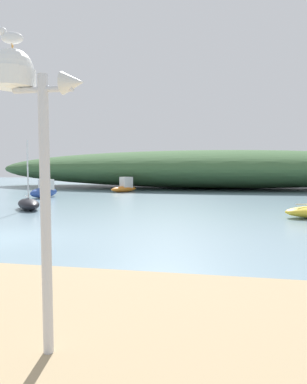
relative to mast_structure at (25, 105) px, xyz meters
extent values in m
plane|color=#7A99A8|center=(-5.10, 6.96, -3.12)|extent=(120.00, 120.00, 0.00)
ellipsoid|color=#3D6038|center=(0.83, 37.17, -1.01)|extent=(50.41, 15.49, 4.22)
cylinder|color=silver|center=(0.22, 0.00, -1.29)|extent=(0.12, 0.12, 3.26)
cylinder|color=silver|center=(0.22, 0.00, 0.17)|extent=(0.73, 0.07, 0.07)
cylinder|color=white|center=(-0.14, 0.00, 0.31)|extent=(0.50, 0.50, 0.21)
sphere|color=white|center=(-0.14, 0.00, 0.41)|extent=(0.46, 0.46, 0.46)
cone|color=silver|center=(0.59, 0.00, 0.23)|extent=(0.26, 0.26, 0.26)
cylinder|color=orange|center=(-0.14, -0.02, 0.67)|extent=(0.01, 0.01, 0.05)
cylinder|color=orange|center=(-0.15, 0.02, 0.67)|extent=(0.01, 0.01, 0.05)
ellipsoid|color=white|center=(-0.14, 0.00, 0.76)|extent=(0.27, 0.18, 0.14)
ellipsoid|color=#9EA0A8|center=(-0.14, 0.00, 0.78)|extent=(0.25, 0.15, 0.05)
sphere|color=white|center=(-0.24, -0.03, 0.83)|extent=(0.09, 0.09, 0.09)
ellipsoid|color=#2D4C9E|center=(-11.29, 21.58, -2.72)|extent=(1.49, 3.03, 0.79)
cube|color=silver|center=(-11.23, 21.87, -2.16)|extent=(0.93, 1.15, 0.89)
ellipsoid|color=orange|center=(-6.88, 28.61, -2.84)|extent=(2.39, 3.10, 0.55)
cube|color=silver|center=(-6.72, 28.87, -2.23)|extent=(1.19, 1.30, 1.05)
ellipsoid|color=black|center=(-8.42, 14.42, -2.81)|extent=(2.67, 2.95, 0.61)
cylinder|color=silver|center=(-8.42, 14.42, -0.95)|extent=(0.08, 0.08, 3.48)
cylinder|color=silver|center=(-8.70, 14.77, -2.44)|extent=(0.88, 1.07, 0.06)
camera|label=1|loc=(2.24, -3.81, -0.70)|focal=33.53mm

